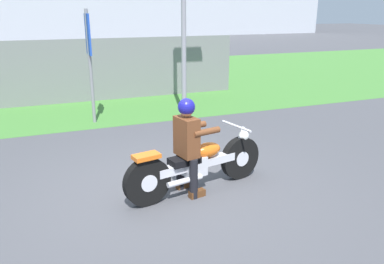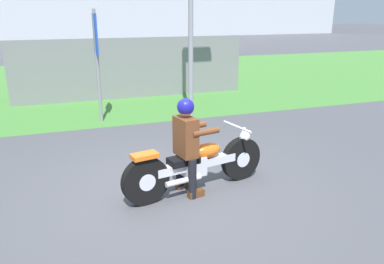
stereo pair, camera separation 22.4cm
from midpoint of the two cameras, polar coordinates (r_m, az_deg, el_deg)
ground at (r=5.81m, az=-4.34°, el=-8.62°), size 120.00×120.00×0.00m
grass_verge at (r=14.89m, az=-15.81°, el=7.00°), size 60.00×12.00×0.01m
motorcycle_lead at (r=5.65m, az=-0.31°, el=-4.86°), size 2.29×0.76×0.90m
rider_lead at (r=5.42m, az=-1.83°, el=-1.08°), size 0.61×0.53×1.42m
sign_banner at (r=9.23m, az=-15.69°, el=11.72°), size 0.08×0.60×2.60m
fence_segment at (r=11.84m, az=-10.54°, el=9.20°), size 7.00×0.06×1.80m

